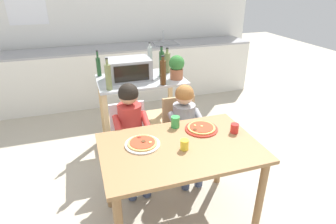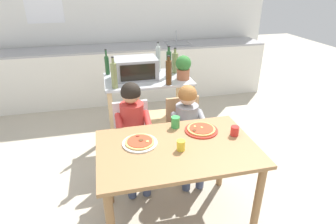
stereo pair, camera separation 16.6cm
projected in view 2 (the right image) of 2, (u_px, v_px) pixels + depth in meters
name	position (u px, v px, depth m)	size (l,w,h in m)	color
ground_plane	(150.00, 142.00, 3.55)	(12.79, 12.79, 0.00)	#B7AD99
back_wall_tiled	(127.00, 14.00, 4.69)	(4.97, 0.13, 2.70)	white
kitchen_counter	(133.00, 72.00, 4.73)	(4.47, 0.60, 1.09)	silver
kitchen_island_cart	(148.00, 101.00, 3.30)	(0.97, 0.63, 0.87)	#B7BABF
toaster_oven	(136.00, 68.00, 3.12)	(0.47, 0.33, 0.23)	#999BA0
bottle_brown_beer	(175.00, 62.00, 3.31)	(0.08, 0.08, 0.30)	olive
bottle_slim_sauce	(114.00, 75.00, 2.83)	(0.06, 0.06, 0.33)	olive
bottle_tall_green_wine	(169.00, 63.00, 3.17)	(0.06, 0.06, 0.35)	#1E4723
bottle_squat_spirits	(158.00, 59.00, 3.34)	(0.06, 0.06, 0.35)	#ADB7B2
bottle_clear_vinegar	(169.00, 72.00, 2.92)	(0.06, 0.06, 0.32)	#4C2D14
bottle_dark_olive_oil	(107.00, 65.00, 3.25)	(0.05, 0.05, 0.30)	#1E4723
potted_herb_plant	(183.00, 67.00, 3.08)	(0.17, 0.17, 0.27)	#9E5B3D
dining_table	(177.00, 159.00, 2.16)	(1.21, 0.79, 0.75)	olive
dining_chair_left	(133.00, 137.00, 2.76)	(0.36, 0.36, 0.81)	silver
dining_chair_right	(185.00, 131.00, 2.85)	(0.36, 0.36, 0.81)	tan
child_in_red_shirt	(133.00, 125.00, 2.57)	(0.32, 0.42, 1.05)	#424C6B
child_in_grey_shirt	(189.00, 124.00, 2.67)	(0.32, 0.42, 0.98)	#424C6B
pizza_plate_white	(140.00, 142.00, 2.14)	(0.27, 0.27, 0.03)	white
pizza_plate_red_rimmed	(201.00, 130.00, 2.32)	(0.28, 0.28, 0.03)	red
drinking_cup_red	(235.00, 131.00, 2.24)	(0.07, 0.07, 0.08)	red
drinking_cup_yellow	(181.00, 145.00, 2.05)	(0.06, 0.06, 0.08)	yellow
drinking_cup_green	(175.00, 122.00, 2.36)	(0.07, 0.07, 0.10)	green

